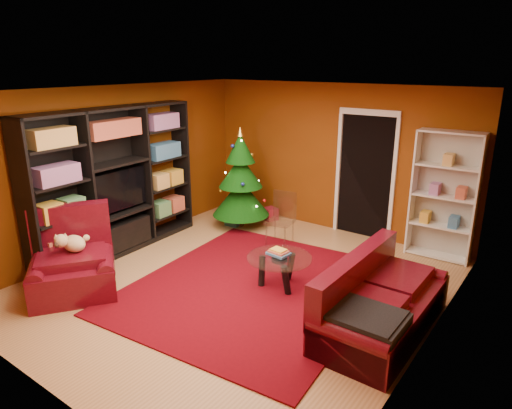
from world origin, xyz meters
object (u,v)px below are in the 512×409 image
Objects in this scene: rug at (253,287)px; dog at (74,244)px; christmas_tree at (241,179)px; acrylic_chair at (280,222)px; coffee_table at (279,272)px; white_bookshelf at (444,196)px; gift_box_red at (270,214)px; gift_box_teal at (234,218)px; armchair at (72,261)px; media_unit at (115,182)px; sofa at (384,296)px.

dog is at bearing -143.05° from rug.
acrylic_chair is (1.08, -0.33, -0.50)m from christmas_tree.
acrylic_chair is at bearing 123.07° from coffee_table.
coffee_table is (2.15, 1.64, -0.43)m from dog.
acrylic_chair is at bearing -17.00° from christmas_tree.
white_bookshelf is (1.71, 2.55, 0.98)m from rug.
dog reaches higher than acrylic_chair.
gift_box_teal is at bearing -120.99° from gift_box_red.
white_bookshelf is at bearing 2.22° from gift_box_red.
media_unit is at bearing 62.38° from armchair.
acrylic_chair is at bearing -48.21° from gift_box_red.
media_unit is 11.26× the size of gift_box_teal.
sofa is at bearing -6.07° from coffee_table.
armchair is (-1.87, -1.48, 0.44)m from rug.
gift_box_red is 0.21× the size of armchair.
media_unit reaches higher than dog.
sofa is (3.56, -1.73, 0.30)m from gift_box_teal.
gift_box_teal is at bearing 134.66° from rug.
dog is (-0.01, 0.07, 0.22)m from armchair.
sofa is at bearing -32.71° from dog.
coffee_table is at bearing -16.03° from armchair.
dog is at bearing 112.51° from sofa.
christmas_tree reaches higher than gift_box_red.
gift_box_teal is 0.23× the size of armchair.
coffee_table reaches higher than rug.
sofa is 2.75m from acrylic_chair.
gift_box_teal is 0.66× the size of dog.
coffee_table is (0.27, 0.23, 0.22)m from rug.
armchair is (-0.23, -3.31, -0.46)m from christmas_tree.
coffee_table is (-1.52, 0.16, -0.20)m from sofa.
rug is 2.44m from dog.
dog reaches higher than coffee_table.
gift_box_teal is at bearing -165.93° from christmas_tree.
media_unit is 1.47× the size of white_bookshelf.
media_unit is 7.48× the size of dog.
christmas_tree is 0.78m from gift_box_teal.
white_bookshelf is at bearing -6.27° from armchair.
christmas_tree is at bearing 31.38° from armchair.
acrylic_chair reaches higher than coffee_table.
rug is 1.87× the size of christmas_tree.
white_bookshelf is 1.02× the size of sofa.
white_bookshelf is 2.32× the size of coffee_table.
media_unit reaches higher than armchair.
gift_box_red is 0.27× the size of coffee_table.
gift_box_red is at bearing 53.86° from sofa.
christmas_tree reaches higher than rug.
armchair is 3.97m from sofa.
armchair reaches higher than gift_box_teal.
christmas_tree reaches higher than armchair.
media_unit reaches higher than coffee_table.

